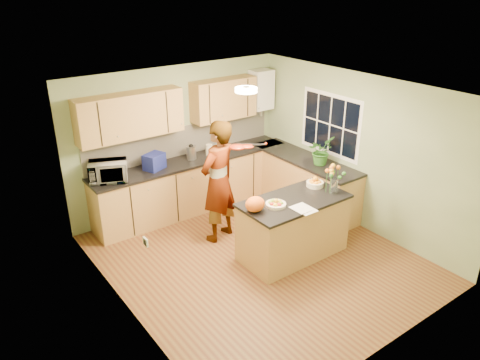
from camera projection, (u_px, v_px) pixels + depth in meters
floor at (257, 258)px, 6.92m from camera, size 4.50×4.50×0.00m
ceiling at (260, 91)px, 5.90m from camera, size 4.00×4.50×0.02m
wall_back at (178, 139)px, 8.07m from camera, size 4.00×0.02×2.50m
wall_front at (396, 254)px, 4.75m from camera, size 4.00×0.02×2.50m
wall_left at (121, 224)px, 5.33m from camera, size 0.02×4.50×2.50m
wall_right at (356, 151)px, 7.49m from camera, size 0.02×4.50×2.50m
back_counter at (194, 184)px, 8.22m from camera, size 3.64×0.62×0.94m
right_counter at (303, 183)px, 8.27m from camera, size 0.62×2.24×0.94m
splashback at (183, 140)px, 8.13m from camera, size 3.60×0.02×0.52m
upper_cabinets at (172, 108)px, 7.60m from camera, size 3.20×0.34×0.70m
boiler at (261, 90)px, 8.61m from camera, size 0.40×0.30×0.86m
window_right at (330, 124)px, 7.81m from camera, size 0.01×1.30×1.05m
light_switch at (146, 242)px, 4.87m from camera, size 0.02×0.09×0.09m
ceiling_lamp at (246, 90)px, 6.14m from camera, size 0.30×0.30×0.07m
peninsula_island at (293, 227)px, 6.85m from camera, size 1.59×0.82×0.91m
fruit_dish at (276, 203)px, 6.45m from camera, size 0.29×0.29×0.10m
orange_bowl at (315, 182)px, 7.04m from camera, size 0.26×0.26×0.15m
flower_vase at (335, 172)px, 6.72m from camera, size 0.27×0.27×0.50m
orange_bag at (255, 204)px, 6.29m from camera, size 0.32×0.29×0.21m
papers at (304, 209)px, 6.38m from camera, size 0.24×0.33×0.01m
violinist at (218, 182)px, 7.10m from camera, size 0.81×0.65×1.93m
violin at (237, 147)px, 6.81m from camera, size 0.60×0.52×0.15m
microwave at (108, 171)px, 7.13m from camera, size 0.67×0.58×0.31m
blue_box at (154, 161)px, 7.57m from camera, size 0.39×0.35×0.26m
kettle at (191, 152)px, 7.98m from camera, size 0.17×0.17×0.31m
jar_cream at (209, 150)px, 8.17m from camera, size 0.14×0.14×0.19m
jar_white at (220, 148)px, 8.27m from camera, size 0.14×0.14×0.17m
potted_plant at (321, 151)px, 7.73m from camera, size 0.52×0.49×0.47m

